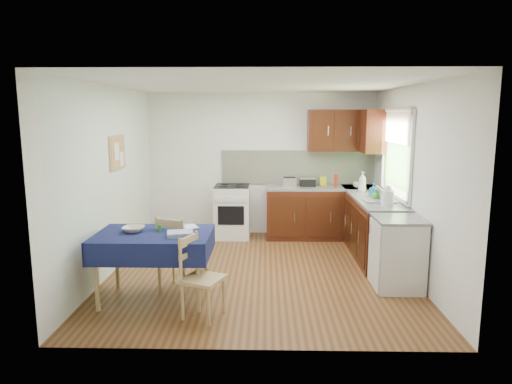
{
  "coord_description": "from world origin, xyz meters",
  "views": [
    {
      "loc": [
        0.09,
        -5.95,
        2.11
      ],
      "look_at": [
        -0.05,
        0.1,
        1.09
      ],
      "focal_mm": 32.0,
      "sensor_mm": 36.0,
      "label": 1
    }
  ],
  "objects_px": {
    "dining_table": "(154,242)",
    "chair_near": "(199,274)",
    "chair_far": "(176,251)",
    "kettle": "(387,197)",
    "dish_rack": "(380,200)",
    "toaster": "(289,182)",
    "sandwich_press": "(307,182)"
  },
  "relations": [
    {
      "from": "toaster",
      "to": "dish_rack",
      "type": "xyz_separation_m",
      "value": [
        1.22,
        -1.27,
        -0.06
      ]
    },
    {
      "from": "sandwich_press",
      "to": "dining_table",
      "type": "bearing_deg",
      "value": -140.25
    },
    {
      "from": "dish_rack",
      "to": "chair_far",
      "type": "bearing_deg",
      "value": -138.08
    },
    {
      "from": "chair_far",
      "to": "kettle",
      "type": "height_order",
      "value": "kettle"
    },
    {
      "from": "dining_table",
      "to": "toaster",
      "type": "relative_size",
      "value": 5.56
    },
    {
      "from": "chair_near",
      "to": "toaster",
      "type": "height_order",
      "value": "toaster"
    },
    {
      "from": "dining_table",
      "to": "chair_near",
      "type": "relative_size",
      "value": 1.48
    },
    {
      "from": "sandwich_press",
      "to": "toaster",
      "type": "bearing_deg",
      "value": -172.64
    },
    {
      "from": "kettle",
      "to": "toaster",
      "type": "bearing_deg",
      "value": 127.85
    },
    {
      "from": "chair_far",
      "to": "toaster",
      "type": "height_order",
      "value": "toaster"
    },
    {
      "from": "chair_far",
      "to": "sandwich_press",
      "type": "distance_m",
      "value": 3.15
    },
    {
      "from": "kettle",
      "to": "dining_table",
      "type": "bearing_deg",
      "value": -159.63
    },
    {
      "from": "sandwich_press",
      "to": "kettle",
      "type": "relative_size",
      "value": 0.94
    },
    {
      "from": "chair_near",
      "to": "kettle",
      "type": "bearing_deg",
      "value": -33.89
    },
    {
      "from": "chair_near",
      "to": "chair_far",
      "type": "bearing_deg",
      "value": 51.4
    },
    {
      "from": "toaster",
      "to": "chair_near",
      "type": "bearing_deg",
      "value": -131.1
    },
    {
      "from": "chair_far",
      "to": "sandwich_press",
      "type": "relative_size",
      "value": 3.49
    },
    {
      "from": "chair_near",
      "to": "dish_rack",
      "type": "bearing_deg",
      "value": -28.44
    },
    {
      "from": "toaster",
      "to": "kettle",
      "type": "relative_size",
      "value": 0.82
    },
    {
      "from": "toaster",
      "to": "sandwich_press",
      "type": "bearing_deg",
      "value": 0.46
    },
    {
      "from": "chair_near",
      "to": "dish_rack",
      "type": "relative_size",
      "value": 1.95
    },
    {
      "from": "chair_far",
      "to": "dish_rack",
      "type": "bearing_deg",
      "value": -138.19
    },
    {
      "from": "sandwich_press",
      "to": "dish_rack",
      "type": "bearing_deg",
      "value": -71.93
    },
    {
      "from": "dining_table",
      "to": "chair_near",
      "type": "xyz_separation_m",
      "value": [
        0.58,
        -0.44,
        -0.22
      ]
    },
    {
      "from": "chair_near",
      "to": "kettle",
      "type": "distance_m",
      "value": 2.84
    },
    {
      "from": "toaster",
      "to": "sandwich_press",
      "type": "distance_m",
      "value": 0.34
    },
    {
      "from": "chair_near",
      "to": "dining_table",
      "type": "bearing_deg",
      "value": 75.59
    },
    {
      "from": "dish_rack",
      "to": "kettle",
      "type": "xyz_separation_m",
      "value": [
        0.02,
        -0.33,
        0.1
      ]
    },
    {
      "from": "dining_table",
      "to": "chair_near",
      "type": "distance_m",
      "value": 0.76
    },
    {
      "from": "chair_far",
      "to": "sandwich_press",
      "type": "height_order",
      "value": "sandwich_press"
    },
    {
      "from": "dining_table",
      "to": "dish_rack",
      "type": "relative_size",
      "value": 2.88
    },
    {
      "from": "dining_table",
      "to": "chair_near",
      "type": "bearing_deg",
      "value": -60.29
    }
  ]
}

